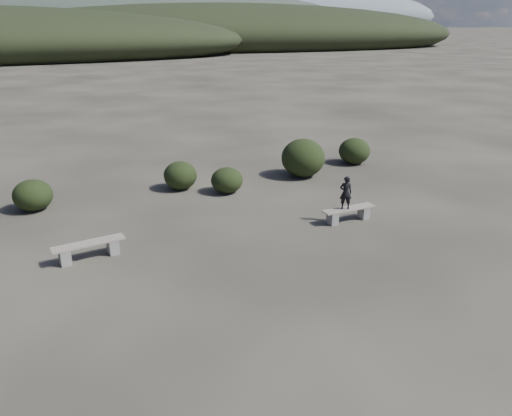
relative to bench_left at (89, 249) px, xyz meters
name	(u,v)px	position (x,y,z in m)	size (l,w,h in m)	color
ground	(295,314)	(3.86, -4.26, -0.28)	(1200.00, 1200.00, 0.00)	#28251F
bench_left	(89,249)	(0.00, 0.00, 0.00)	(1.86, 0.72, 0.46)	gray
bench_right	(348,213)	(7.58, -0.06, -0.01)	(1.75, 0.51, 0.43)	gray
seated_person	(346,193)	(7.43, -0.07, 0.67)	(0.37, 0.25, 1.03)	black
shrub_a	(33,195)	(-1.47, 4.37, 0.23)	(1.24, 1.24, 1.01)	black
shrub_b	(180,175)	(3.46, 4.87, 0.24)	(1.20, 1.20, 1.03)	black
shrub_c	(227,180)	(4.93, 3.89, 0.18)	(1.14, 1.14, 0.92)	black
shrub_d	(303,158)	(8.35, 4.78, 0.47)	(1.71, 1.71, 1.50)	black
shrub_e	(354,151)	(11.24, 5.73, 0.28)	(1.33, 1.33, 1.11)	black
mountain_ridges	(50,14)	(-3.63, 334.80, 10.56)	(500.00, 400.00, 56.00)	black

